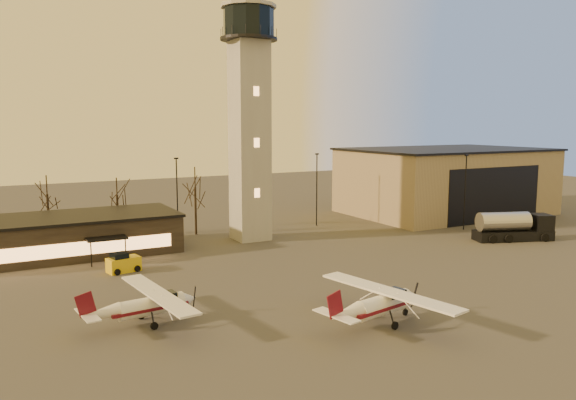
{
  "coord_description": "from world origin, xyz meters",
  "views": [
    {
      "loc": [
        -28.35,
        -32.43,
        14.41
      ],
      "look_at": [
        -3.87,
        13.0,
        7.23
      ],
      "focal_mm": 35.0,
      "sensor_mm": 36.0,
      "label": 1
    }
  ],
  "objects_px": {
    "terminal": "(58,236)",
    "fuel_truck": "(513,229)",
    "cessna_front": "(384,307)",
    "control_tower": "(249,106)",
    "cessna_rear": "(153,309)",
    "hangar": "(445,181)",
    "service_cart": "(123,264)"
  },
  "relations": [
    {
      "from": "cessna_rear",
      "to": "control_tower",
      "type": "bearing_deg",
      "value": 45.66
    },
    {
      "from": "fuel_truck",
      "to": "control_tower",
      "type": "bearing_deg",
      "value": 170.5
    },
    {
      "from": "control_tower",
      "to": "cessna_rear",
      "type": "xyz_separation_m",
      "value": [
        -18.44,
        -23.52,
        -15.24
      ]
    },
    {
      "from": "hangar",
      "to": "terminal",
      "type": "bearing_deg",
      "value": -178.03
    },
    {
      "from": "hangar",
      "to": "terminal",
      "type": "distance_m",
      "value": 58.11
    },
    {
      "from": "hangar",
      "to": "cessna_front",
      "type": "relative_size",
      "value": 2.5
    },
    {
      "from": "fuel_truck",
      "to": "service_cart",
      "type": "height_order",
      "value": "fuel_truck"
    },
    {
      "from": "control_tower",
      "to": "terminal",
      "type": "xyz_separation_m",
      "value": [
        -21.99,
        1.98,
        -14.17
      ]
    },
    {
      "from": "cessna_front",
      "to": "fuel_truck",
      "type": "distance_m",
      "value": 35.37
    },
    {
      "from": "cessna_front",
      "to": "hangar",
      "type": "bearing_deg",
      "value": 30.23
    },
    {
      "from": "control_tower",
      "to": "cessna_front",
      "type": "xyz_separation_m",
      "value": [
        -3.69,
        -31.38,
        -15.17
      ]
    },
    {
      "from": "cessna_rear",
      "to": "service_cart",
      "type": "height_order",
      "value": "cessna_rear"
    },
    {
      "from": "control_tower",
      "to": "terminal",
      "type": "distance_m",
      "value": 26.24
    },
    {
      "from": "terminal",
      "to": "fuel_truck",
      "type": "distance_m",
      "value": 53.23
    },
    {
      "from": "hangar",
      "to": "fuel_truck",
      "type": "xyz_separation_m",
      "value": [
        -7.88,
        -19.91,
        -3.76
      ]
    },
    {
      "from": "hangar",
      "to": "terminal",
      "type": "xyz_separation_m",
      "value": [
        -57.99,
        -2.0,
        -3.0
      ]
    },
    {
      "from": "cessna_front",
      "to": "service_cart",
      "type": "relative_size",
      "value": 3.73
    },
    {
      "from": "terminal",
      "to": "control_tower",
      "type": "bearing_deg",
      "value": -5.15
    },
    {
      "from": "control_tower",
      "to": "service_cart",
      "type": "distance_m",
      "value": 24.69
    },
    {
      "from": "fuel_truck",
      "to": "service_cart",
      "type": "relative_size",
      "value": 3.01
    },
    {
      "from": "hangar",
      "to": "service_cart",
      "type": "relative_size",
      "value": 9.31
    },
    {
      "from": "control_tower",
      "to": "cessna_rear",
      "type": "height_order",
      "value": "control_tower"
    },
    {
      "from": "fuel_truck",
      "to": "service_cart",
      "type": "distance_m",
      "value": 46.09
    },
    {
      "from": "cessna_rear",
      "to": "hangar",
      "type": "bearing_deg",
      "value": 20.55
    },
    {
      "from": "control_tower",
      "to": "hangar",
      "type": "height_order",
      "value": "control_tower"
    },
    {
      "from": "cessna_front",
      "to": "control_tower",
      "type": "bearing_deg",
      "value": 71.82
    },
    {
      "from": "terminal",
      "to": "fuel_truck",
      "type": "height_order",
      "value": "terminal"
    },
    {
      "from": "control_tower",
      "to": "hangar",
      "type": "bearing_deg",
      "value": 6.31
    },
    {
      "from": "hangar",
      "to": "cessna_rear",
      "type": "distance_m",
      "value": 61.13
    },
    {
      "from": "cessna_front",
      "to": "fuel_truck",
      "type": "height_order",
      "value": "fuel_truck"
    },
    {
      "from": "hangar",
      "to": "fuel_truck",
      "type": "relative_size",
      "value": 3.1
    },
    {
      "from": "terminal",
      "to": "hangar",
      "type": "bearing_deg",
      "value": 1.97
    }
  ]
}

